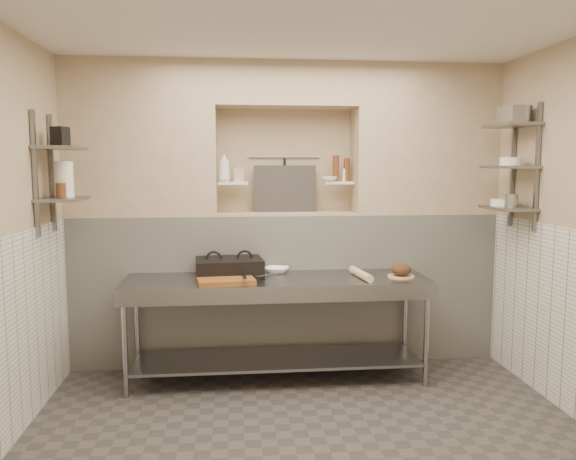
{
  "coord_description": "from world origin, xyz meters",
  "views": [
    {
      "loc": [
        -0.51,
        -3.53,
        1.86
      ],
      "look_at": [
        -0.07,
        0.9,
        1.35
      ],
      "focal_mm": 35.0,
      "sensor_mm": 36.0,
      "label": 1
    }
  ],
  "objects": [
    {
      "name": "floor",
      "position": [
        0.0,
        0.0,
        -0.05
      ],
      "size": [
        4.0,
        3.9,
        0.1
      ],
      "primitive_type": "cube",
      "color": "#45413D",
      "rests_on": "ground"
    },
    {
      "name": "ceiling",
      "position": [
        0.0,
        0.0,
        2.85
      ],
      "size": [
        4.0,
        3.9,
        0.1
      ],
      "primitive_type": "cube",
      "color": "silver",
      "rests_on": "ground"
    },
    {
      "name": "wall_back",
      "position": [
        0.0,
        2.0,
        1.4
      ],
      "size": [
        4.0,
        0.1,
        2.8
      ],
      "primitive_type": "cube",
      "color": "tan",
      "rests_on": "ground"
    },
    {
      "name": "wall_front",
      "position": [
        0.0,
        -2.0,
        1.4
      ],
      "size": [
        4.0,
        0.1,
        2.8
      ],
      "primitive_type": "cube",
      "color": "tan",
      "rests_on": "ground"
    },
    {
      "name": "backwall_lower",
      "position": [
        0.0,
        1.75,
        0.7
      ],
      "size": [
        4.0,
        0.4,
        1.4
      ],
      "primitive_type": "cube",
      "color": "white",
      "rests_on": "floor"
    },
    {
      "name": "alcove_sill",
      "position": [
        0.0,
        1.75,
        1.41
      ],
      "size": [
        1.3,
        0.4,
        0.02
      ],
      "primitive_type": "cube",
      "color": "tan",
      "rests_on": "backwall_lower"
    },
    {
      "name": "backwall_pillar_left",
      "position": [
        -1.33,
        1.75,
        2.1
      ],
      "size": [
        1.35,
        0.4,
        1.4
      ],
      "primitive_type": "cube",
      "color": "tan",
      "rests_on": "backwall_lower"
    },
    {
      "name": "backwall_pillar_right",
      "position": [
        1.33,
        1.75,
        2.1
      ],
      "size": [
        1.35,
        0.4,
        1.4
      ],
      "primitive_type": "cube",
      "color": "tan",
      "rests_on": "backwall_lower"
    },
    {
      "name": "backwall_header",
      "position": [
        0.0,
        1.75,
        2.6
      ],
      "size": [
        1.3,
        0.4,
        0.4
      ],
      "primitive_type": "cube",
      "color": "tan",
      "rests_on": "backwall_lower"
    },
    {
      "name": "alcove_shelf_left",
      "position": [
        -0.5,
        1.75,
        1.7
      ],
      "size": [
        0.28,
        0.16,
        0.02
      ],
      "primitive_type": "cube",
      "color": "white",
      "rests_on": "backwall_lower"
    },
    {
      "name": "alcove_shelf_right",
      "position": [
        0.5,
        1.75,
        1.7
      ],
      "size": [
        0.28,
        0.16,
        0.02
      ],
      "primitive_type": "cube",
      "color": "white",
      "rests_on": "backwall_lower"
    },
    {
      "name": "utensil_rail",
      "position": [
        0.0,
        1.92,
        1.95
      ],
      "size": [
        0.7,
        0.02,
        0.02
      ],
      "primitive_type": "cylinder",
      "rotation": [
        0.0,
        1.57,
        0.0
      ],
      "color": "gray",
      "rests_on": "wall_back"
    },
    {
      "name": "hanging_steel",
      "position": [
        0.0,
        1.9,
        1.78
      ],
      "size": [
        0.02,
        0.02,
        0.3
      ],
      "primitive_type": "cylinder",
      "color": "black",
      "rests_on": "utensil_rail"
    },
    {
      "name": "splash_panel",
      "position": [
        0.0,
        1.85,
        1.64
      ],
      "size": [
        0.6,
        0.08,
        0.45
      ],
      "primitive_type": "cube",
      "rotation": [
        -0.14,
        0.0,
        0.0
      ],
      "color": "#383330",
      "rests_on": "alcove_sill"
    },
    {
      "name": "shelf_rail_left_a",
      "position": [
        -1.98,
        1.25,
        1.8
      ],
      "size": [
        0.03,
        0.03,
        0.95
      ],
      "primitive_type": "cube",
      "color": "slate",
      "rests_on": "wall_left"
    },
    {
      "name": "shelf_rail_left_b",
      "position": [
        -1.98,
        0.85,
        1.8
      ],
      "size": [
        0.03,
        0.03,
        0.95
      ],
      "primitive_type": "cube",
      "color": "slate",
      "rests_on": "wall_left"
    },
    {
      "name": "wall_shelf_left_lower",
      "position": [
        -1.84,
        1.05,
        1.6
      ],
      "size": [
        0.3,
        0.5,
        0.02
      ],
      "primitive_type": "cube",
      "color": "slate",
      "rests_on": "wall_left"
    },
    {
      "name": "wall_shelf_left_upper",
      "position": [
        -1.84,
        1.05,
        2.0
      ],
      "size": [
        0.3,
        0.5,
        0.03
      ],
      "primitive_type": "cube",
      "color": "slate",
      "rests_on": "wall_left"
    },
    {
      "name": "shelf_rail_right_a",
      "position": [
        1.98,
        1.25,
        1.85
      ],
      "size": [
        0.03,
        0.03,
        1.05
      ],
      "primitive_type": "cube",
      "color": "slate",
      "rests_on": "wall_right"
    },
    {
      "name": "shelf_rail_right_b",
      "position": [
        1.98,
        0.85,
        1.85
      ],
      "size": [
        0.03,
        0.03,
        1.05
      ],
      "primitive_type": "cube",
      "color": "slate",
      "rests_on": "wall_right"
    },
    {
      "name": "wall_shelf_right_lower",
      "position": [
        1.84,
        1.05,
        1.5
      ],
      "size": [
        0.3,
        0.5,
        0.02
      ],
      "primitive_type": "cube",
      "color": "slate",
      "rests_on": "wall_right"
    },
    {
      "name": "wall_shelf_right_mid",
      "position": [
        1.84,
        1.05,
        1.85
      ],
      "size": [
        0.3,
        0.5,
        0.02
      ],
      "primitive_type": "cube",
      "color": "slate",
      "rests_on": "wall_right"
    },
    {
      "name": "wall_shelf_right_upper",
      "position": [
        1.84,
        1.05,
        2.2
      ],
      "size": [
        0.3,
        0.5,
        0.03
      ],
      "primitive_type": "cube",
      "color": "slate",
      "rests_on": "wall_right"
    },
    {
      "name": "prep_table",
      "position": [
        -0.14,
        1.18,
        0.64
      ],
      "size": [
        2.6,
        0.7,
        0.9
      ],
      "color": "gray",
      "rests_on": "floor"
    },
    {
      "name": "panini_press",
      "position": [
        -0.54,
        1.33,
        0.98
      ],
      "size": [
        0.6,
        0.46,
        0.16
      ],
      "rotation": [
        0.0,
        0.0,
        0.09
      ],
      "color": "black",
      "rests_on": "prep_table"
    },
    {
      "name": "cutting_board",
      "position": [
        -0.57,
        1.04,
        0.92
      ],
      "size": [
        0.5,
        0.39,
        0.04
      ],
      "primitive_type": "cube",
      "rotation": [
        0.0,
        0.0,
        0.14
      ],
      "color": "brown",
      "rests_on": "prep_table"
    },
    {
      "name": "knife_blade",
      "position": [
        -0.2,
        1.13,
        0.95
      ],
      "size": [
        0.24,
        0.14,
        0.01
      ],
      "primitive_type": "cube",
      "rotation": [
        0.0,
        0.0,
        0.47
      ],
      "color": "gray",
      "rests_on": "cutting_board"
    },
    {
      "name": "tongs",
      "position": [
        -0.41,
        0.98,
        0.96
      ],
      "size": [
        0.03,
        0.29,
        0.03
      ],
      "primitive_type": "cylinder",
      "rotation": [
        1.57,
        0.0,
        0.03
      ],
      "color": "gray",
      "rests_on": "cutting_board"
    },
    {
      "name": "mixing_bowl",
      "position": [
        -0.12,
        1.43,
        0.93
      ],
      "size": [
        0.27,
        0.27,
        0.05
      ],
      "primitive_type": "imported",
      "rotation": [
        0.0,
        0.0,
        -0.27
      ],
      "color": "white",
      "rests_on": "prep_table"
    },
    {
      "name": "rolling_pin",
      "position": [
        0.59,
        1.13,
        0.93
      ],
      "size": [
        0.12,
        0.45,
        0.07
      ],
      "primitive_type": "cylinder",
      "rotation": [
        1.57,
        0.0,
        0.12
      ],
      "color": "beige",
      "rests_on": "prep_table"
    },
    {
      "name": "bread_board",
      "position": [
        0.94,
        1.13,
        0.91
      ],
      "size": [
        0.23,
        0.23,
        0.01
      ],
      "primitive_type": "cylinder",
      "color": "beige",
      "rests_on": "prep_table"
    },
    {
      "name": "bread_loaf",
      "position": [
        0.94,
        1.13,
        0.97
      ],
      "size": [
        0.18,
        0.18,
        0.11
      ],
      "primitive_type": "ellipsoid",
      "color": "#4C2D19",
      "rests_on": "bread_board"
    },
    {
      "name": "bottle_soap",
      "position": [
        -0.58,
        1.71,
        1.85
      ],
      "size": [
        0.14,
        0.14,
        0.28
      ],
      "primitive_type": "imported",
      "rotation": [
        0.0,
        0.0,
        0.31
      ],
      "color": "white",
      "rests_on": "alcove_shelf_left"
    },
    {
      "name": "jar_alcove",
      "position": [
        -0.44,
        1.77,
        1.78
      ],
      "size": [
        0.09,
        0.09,
        0.13
      ],
      "primitive_type": "cube",
      "color": "tan",
      "rests_on": "alcove_shelf_left"
    },
    {
      "name": "bowl_alcove",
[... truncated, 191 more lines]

